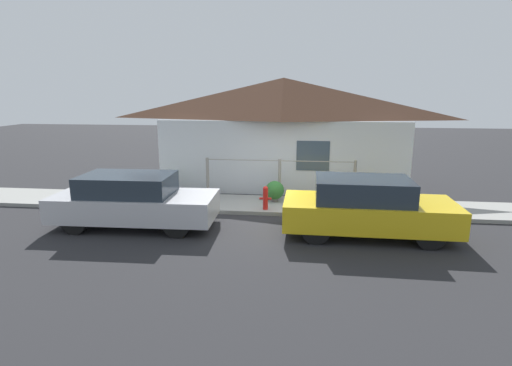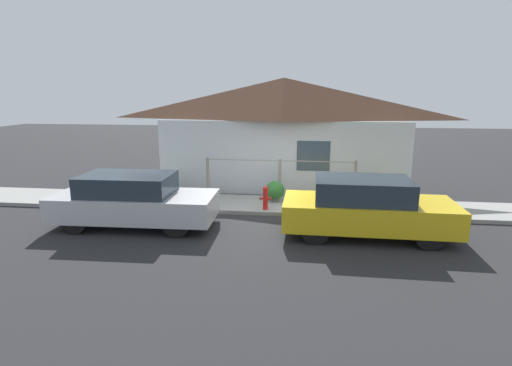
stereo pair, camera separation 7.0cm
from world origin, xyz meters
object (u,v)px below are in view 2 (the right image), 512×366
object	(u,v)px
car_left	(133,200)
fire_hydrant	(265,197)
car_right	(366,207)
potted_plant_by_fence	(170,183)
potted_plant_near_hydrant	(275,191)

from	to	relation	value
car_left	fire_hydrant	xyz separation A→B (m)	(3.36, 1.57, -0.22)
car_right	potted_plant_by_fence	world-z (taller)	car_right
car_left	car_right	bearing A→B (deg)	-1.58
fire_hydrant	potted_plant_by_fence	bearing A→B (deg)	158.34
potted_plant_near_hydrant	potted_plant_by_fence	world-z (taller)	potted_plant_by_fence
car_right	potted_plant_near_hydrant	xyz separation A→B (m)	(-2.45, 2.48, -0.26)
potted_plant_near_hydrant	potted_plant_by_fence	xyz separation A→B (m)	(-3.56, 0.42, 0.04)
car_right	potted_plant_by_fence	size ratio (longest dim) A/B	6.18
fire_hydrant	car_left	bearing A→B (deg)	-154.95
fire_hydrant	potted_plant_near_hydrant	world-z (taller)	fire_hydrant
car_left	car_right	size ratio (longest dim) A/B	1.03
potted_plant_by_fence	fire_hydrant	bearing A→B (deg)	-21.66
potted_plant_by_fence	car_right	bearing A→B (deg)	-25.76
car_right	fire_hydrant	size ratio (longest dim) A/B	5.92
car_left	potted_plant_by_fence	distance (m)	2.91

